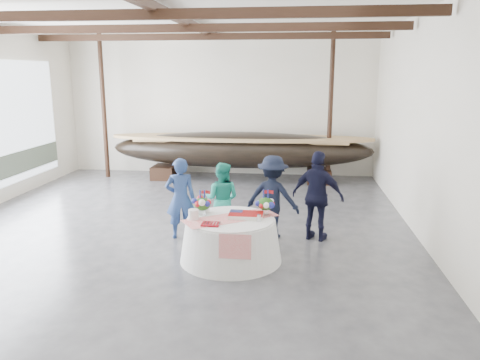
# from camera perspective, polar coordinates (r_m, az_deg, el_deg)

# --- Properties ---
(floor) EXTENTS (10.00, 12.00, 0.01)m
(floor) POSITION_cam_1_polar(r_m,az_deg,el_deg) (10.08, -7.88, -6.13)
(floor) COLOR #3D3D42
(floor) RESTS_ON ground
(wall_back) EXTENTS (10.00, 0.02, 4.50)m
(wall_back) POSITION_cam_1_polar(r_m,az_deg,el_deg) (15.45, -2.54, 9.10)
(wall_back) COLOR silver
(wall_back) RESTS_ON ground
(wall_right) EXTENTS (0.02, 12.00, 4.50)m
(wall_right) POSITION_cam_1_polar(r_m,az_deg,el_deg) (9.61, 22.06, 5.89)
(wall_right) COLOR silver
(wall_right) RESTS_ON ground
(ceiling) EXTENTS (10.00, 12.00, 0.01)m
(ceiling) POSITION_cam_1_polar(r_m,az_deg,el_deg) (9.62, -8.75, 20.12)
(ceiling) COLOR white
(ceiling) RESTS_ON wall_back
(pavilion_structure) EXTENTS (9.80, 11.76, 4.50)m
(pavilion_structure) POSITION_cam_1_polar(r_m,az_deg,el_deg) (10.38, -7.38, 16.85)
(pavilion_structure) COLOR black
(pavilion_structure) RESTS_ON ground
(longboat_display) EXTENTS (8.09, 1.62, 1.52)m
(longboat_display) POSITION_cam_1_polar(r_m,az_deg,el_deg) (14.45, 0.03, 3.73)
(longboat_display) COLOR black
(longboat_display) RESTS_ON ground
(banquet_table) EXTENTS (1.81, 1.81, 0.78)m
(banquet_table) POSITION_cam_1_polar(r_m,az_deg,el_deg) (8.37, -1.13, -7.21)
(banquet_table) COLOR white
(banquet_table) RESTS_ON ground
(tabletop_items) EXTENTS (1.69, 1.40, 0.40)m
(tabletop_items) POSITION_cam_1_polar(r_m,az_deg,el_deg) (8.35, -1.03, -3.39)
(tabletop_items) COLOR red
(tabletop_items) RESTS_ON banquet_table
(guest_woman_blue) EXTENTS (0.69, 0.56, 1.64)m
(guest_woman_blue) POSITION_cam_1_polar(r_m,az_deg,el_deg) (9.44, -7.27, -2.22)
(guest_woman_blue) COLOR navy
(guest_woman_blue) RESTS_ON ground
(guest_woman_teal) EXTENTS (0.81, 0.67, 1.51)m
(guest_woman_teal) POSITION_cam_1_polar(r_m,az_deg,el_deg) (9.60, -2.22, -2.29)
(guest_woman_teal) COLOR teal
(guest_woman_teal) RESTS_ON ground
(guest_man_left) EXTENTS (1.20, 0.86, 1.68)m
(guest_man_left) POSITION_cam_1_polar(r_m,az_deg,el_deg) (9.40, 3.99, -2.09)
(guest_man_left) COLOR black
(guest_man_left) RESTS_ON ground
(guest_man_right) EXTENTS (1.14, 0.81, 1.80)m
(guest_man_right) POSITION_cam_1_polar(r_m,az_deg,el_deg) (9.35, 9.45, -1.96)
(guest_man_right) COLOR black
(guest_man_right) RESTS_ON ground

